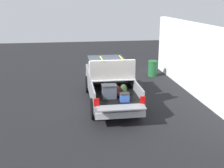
% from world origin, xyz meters
% --- Properties ---
extents(ground_plane, '(40.00, 40.00, 0.00)m').
position_xyz_m(ground_plane, '(0.00, 0.00, 0.00)').
color(ground_plane, black).
extents(pickup_truck, '(6.05, 2.06, 2.23)m').
position_xyz_m(pickup_truck, '(0.36, 0.00, 0.97)').
color(pickup_truck, gray).
rests_on(pickup_truck, ground_plane).
extents(building_facade, '(11.66, 0.36, 3.56)m').
position_xyz_m(building_facade, '(0.49, -4.46, 1.78)').
color(building_facade, white).
rests_on(building_facade, ground_plane).
extents(trash_can, '(0.60, 0.60, 0.98)m').
position_xyz_m(trash_can, '(4.42, -3.32, 0.50)').
color(trash_can, '#1E592D').
rests_on(trash_can, ground_plane).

